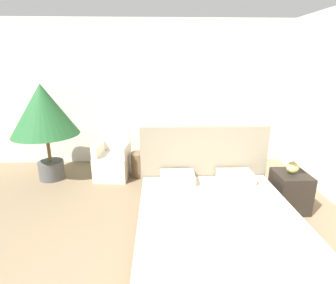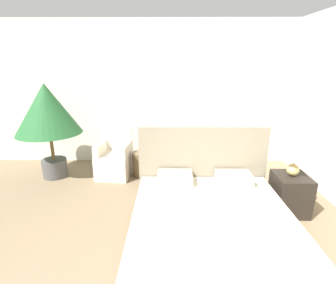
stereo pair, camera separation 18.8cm
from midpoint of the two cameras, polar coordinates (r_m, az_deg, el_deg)
The scene contains 8 objects.
wall_back at distance 5.49m, azimuth -0.42°, elevation 10.37°, with size 10.00×0.06×2.90m.
bed at distance 3.26m, azimuth 11.10°, elevation -17.48°, with size 1.88×2.17×1.20m.
armchair_near_window_left at distance 5.04m, azimuth -10.55°, elevation -4.07°, with size 0.65×0.66×0.92m.
armchair_near_window_right at distance 4.95m, azimuth 1.01°, elevation -4.17°, with size 0.64×0.65×0.92m.
potted_palm at distance 5.10m, azimuth -23.84°, elevation 5.94°, with size 1.15×1.15×1.74m.
nightstand at distance 4.24m, azimuth 26.18°, elevation -10.09°, with size 0.45×0.50×0.56m.
table_lamp at distance 4.03m, azimuth 27.17°, elevation -2.38°, with size 0.31×0.31×0.48m.
side_table at distance 5.01m, azimuth -4.81°, elevation -4.77°, with size 0.33×0.33×0.46m.
Camera 2 is at (0.18, -1.23, 2.09)m, focal length 28.00 mm.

